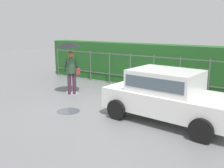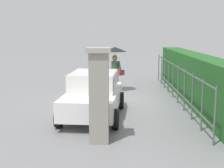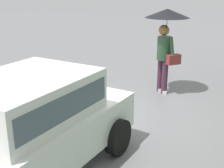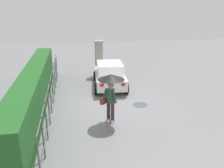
% 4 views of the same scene
% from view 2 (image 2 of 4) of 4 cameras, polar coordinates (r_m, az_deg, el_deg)
% --- Properties ---
extents(ground_plane, '(40.00, 40.00, 0.00)m').
position_cam_2_polar(ground_plane, '(12.69, -1.59, -3.08)').
color(ground_plane, slate).
extents(car, '(3.84, 2.10, 1.48)m').
position_cam_2_polar(car, '(10.24, -3.44, -1.60)').
color(car, white).
rests_on(car, ground).
extents(pedestrian, '(1.08, 1.08, 2.09)m').
position_cam_2_polar(pedestrian, '(14.47, 0.61, 4.94)').
color(pedestrian, '#47283D').
rests_on(pedestrian, ground).
extents(gate_pillar, '(0.60, 0.60, 2.42)m').
position_cam_2_polar(gate_pillar, '(7.75, -2.41, -1.97)').
color(gate_pillar, gray).
rests_on(gate_pillar, ground).
extents(fence_section, '(10.36, 0.05, 1.50)m').
position_cam_2_polar(fence_section, '(12.88, 11.69, 0.64)').
color(fence_section, '#59605B').
rests_on(fence_section, ground).
extents(hedge_row, '(11.31, 0.90, 1.90)m').
position_cam_2_polar(hedge_row, '(13.02, 14.91, 1.17)').
color(hedge_row, '#235B23').
rests_on(hedge_row, ground).
extents(puddle_near, '(0.75, 0.75, 0.00)m').
position_cam_2_polar(puddle_near, '(13.37, -6.78, -2.48)').
color(puddle_near, '#4C545B').
rests_on(puddle_near, ground).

